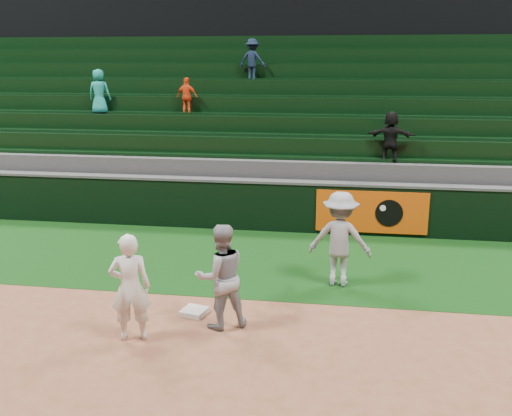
{
  "coord_description": "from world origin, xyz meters",
  "views": [
    {
      "loc": [
        2.29,
        -8.2,
        4.05
      ],
      "look_at": [
        0.67,
        2.3,
        1.3
      ],
      "focal_mm": 40.0,
      "sensor_mm": 36.0,
      "label": 1
    }
  ],
  "objects": [
    {
      "name": "ground",
      "position": [
        0.0,
        0.0,
        0.0
      ],
      "size": [
        70.0,
        70.0,
        0.0
      ],
      "primitive_type": "plane",
      "color": "brown",
      "rests_on": "ground"
    },
    {
      "name": "field_wall",
      "position": [
        0.03,
        5.2,
        0.63
      ],
      "size": [
        36.0,
        0.45,
        1.25
      ],
      "color": "black",
      "rests_on": "ground"
    },
    {
      "name": "foul_grass",
      "position": [
        0.0,
        3.0,
        0.0
      ],
      "size": [
        36.0,
        4.2,
        0.01
      ],
      "primitive_type": "cube",
      "color": "black",
      "rests_on": "ground"
    },
    {
      "name": "first_base",
      "position": [
        -0.04,
        0.21,
        0.04
      ],
      "size": [
        0.45,
        0.45,
        0.08
      ],
      "primitive_type": "cube",
      "rotation": [
        0.0,
        0.0,
        -0.23
      ],
      "color": "silver",
      "rests_on": "ground"
    },
    {
      "name": "stadium_seating",
      "position": [
        -0.0,
        8.97,
        1.7
      ],
      "size": [
        36.0,
        5.95,
        4.85
      ],
      "color": "#363639",
      "rests_on": "ground"
    },
    {
      "name": "baserunner",
      "position": [
        0.5,
        -0.15,
        0.83
      ],
      "size": [
        1.01,
        0.94,
        1.67
      ],
      "primitive_type": "imported",
      "rotation": [
        0.0,
        0.0,
        3.63
      ],
      "color": "#92949B",
      "rests_on": "ground"
    },
    {
      "name": "first_baseman",
      "position": [
        -0.73,
        -0.77,
        0.82
      ],
      "size": [
        0.69,
        0.54,
        1.65
      ],
      "primitive_type": "imported",
      "rotation": [
        0.0,
        0.0,
        3.42
      ],
      "color": "white",
      "rests_on": "ground"
    },
    {
      "name": "upper_deck",
      "position": [
        0.0,
        17.45,
        6.0
      ],
      "size": [
        40.0,
        12.0,
        12.0
      ],
      "primitive_type": "cube",
      "color": "black",
      "rests_on": "ground"
    },
    {
      "name": "base_coach",
      "position": [
        2.29,
        1.86,
        0.89
      ],
      "size": [
        1.2,
        0.76,
        1.76
      ],
      "primitive_type": "imported",
      "rotation": [
        0.0,
        0.0,
        3.04
      ],
      "color": "#90939C",
      "rests_on": "foul_grass"
    }
  ]
}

